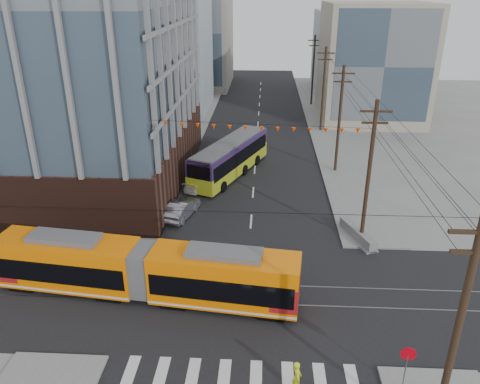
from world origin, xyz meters
name	(u,v)px	position (x,y,z in m)	size (l,w,h in m)	color
ground	(243,337)	(0.00, 0.00, 0.00)	(160.00, 160.00, 0.00)	slate
office_building	(14,30)	(-22.00, 23.00, 14.30)	(30.00, 25.00, 28.60)	#381E16
bg_bldg_nw_near	(148,50)	(-17.00, 52.00, 9.00)	(18.00, 16.00, 18.00)	#8C99A5
bg_bldg_ne_near	(373,63)	(16.00, 48.00, 8.00)	(14.00, 14.00, 16.00)	gray
bg_bldg_nw_far	(188,32)	(-14.00, 72.00, 10.00)	(16.00, 18.00, 20.00)	gray
bg_bldg_ne_far	(360,52)	(18.00, 68.00, 7.00)	(16.00, 16.00, 14.00)	#8C99A5
utility_pole_near	(455,339)	(8.50, -6.00, 5.50)	(0.30, 0.30, 11.00)	black
utility_pole_far	(313,71)	(8.50, 56.00, 5.50)	(0.30, 0.30, 11.00)	black
streetcar	(144,271)	(-6.30, 3.49, 1.84)	(19.14, 2.69, 3.69)	#FF7302
city_bus	(230,158)	(-2.51, 24.48, 1.84)	(2.81, 12.99, 3.68)	#2E1D47
parked_car_silver	(181,209)	(-5.92, 14.58, 0.75)	(1.59, 4.57, 1.51)	gray
parked_car_white	(200,183)	(-5.13, 20.64, 0.62)	(1.75, 4.30, 1.25)	silver
parked_car_grey	(206,167)	(-5.07, 25.00, 0.59)	(1.96, 4.24, 1.18)	slate
pedestrian	(297,377)	(2.76, -3.70, 0.90)	(0.65, 0.43, 1.79)	#E4F61C
stop_sign	(405,371)	(7.88, -3.38, 1.25)	(0.76, 0.76, 2.50)	#CA010F
jersey_barrier	(358,234)	(8.30, 11.44, 0.45)	(1.00, 4.46, 0.89)	slate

